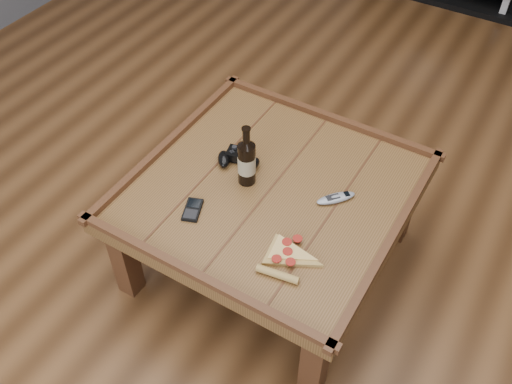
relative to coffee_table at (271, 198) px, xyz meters
The scene contains 8 objects.
ground 0.39m from the coffee_table, ahead, with size 6.00×6.00×0.00m, color #442813.
coffee_table is the anchor object (origin of this frame).
beer_bottle 0.19m from the coffee_table, behind, with size 0.07×0.07×0.26m.
game_controller 0.20m from the coffee_table, 164.45° to the left, with size 0.19×0.15×0.05m.
pizza_slice 0.34m from the coffee_table, 51.56° to the right, with size 0.20×0.28×0.03m.
smartphone 0.32m from the coffee_table, 126.66° to the right, with size 0.09×0.12×0.01m.
remote_control 0.26m from the coffee_table, 15.86° to the left, with size 0.14×0.15×0.02m.
game_console 2.70m from the coffee_table, 82.93° to the left, with size 0.10×0.18×0.22m.
Camera 1 is at (0.73, -1.32, 2.00)m, focal length 40.00 mm.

